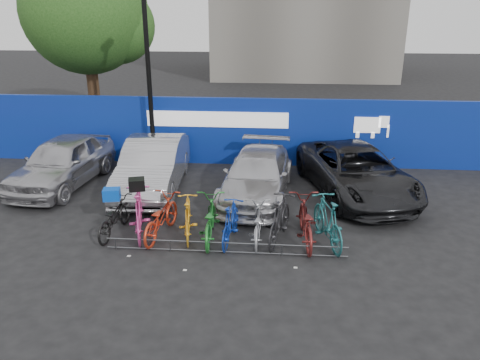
# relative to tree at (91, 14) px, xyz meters

# --- Properties ---
(ground) EXTENTS (100.00, 100.00, 0.00)m
(ground) POSITION_rel_tree_xyz_m (6.77, -10.06, -5.07)
(ground) COLOR black
(ground) RESTS_ON ground
(hoarding) EXTENTS (22.00, 0.18, 2.40)m
(hoarding) POSITION_rel_tree_xyz_m (6.78, -4.06, -3.86)
(hoarding) COLOR navy
(hoarding) RESTS_ON ground
(tree) EXTENTS (5.40, 5.20, 7.80)m
(tree) POSITION_rel_tree_xyz_m (0.00, 0.00, 0.00)
(tree) COLOR #382314
(tree) RESTS_ON ground
(lamppost) EXTENTS (0.25, 0.50, 6.11)m
(lamppost) POSITION_rel_tree_xyz_m (3.57, -4.66, -1.80)
(lamppost) COLOR black
(lamppost) RESTS_ON ground
(bike_rack) EXTENTS (5.60, 0.03, 0.30)m
(bike_rack) POSITION_rel_tree_xyz_m (6.77, -10.66, -4.91)
(bike_rack) COLOR #595B60
(bike_rack) RESTS_ON ground
(car_0) EXTENTS (2.29, 4.71, 1.55)m
(car_0) POSITION_rel_tree_xyz_m (1.16, -6.64, -4.30)
(car_0) COLOR #AEADB2
(car_0) RESTS_ON ground
(car_1) EXTENTS (1.93, 4.84, 1.57)m
(car_1) POSITION_rel_tree_xyz_m (4.11, -6.77, -4.29)
(car_1) COLOR #A0A0A4
(car_1) RESTS_ON ground
(car_2) EXTENTS (2.31, 4.77, 1.34)m
(car_2) POSITION_rel_tree_xyz_m (7.33, -7.09, -4.40)
(car_2) COLOR #B7B6BC
(car_2) RESTS_ON ground
(car_3) EXTENTS (3.65, 5.69, 1.46)m
(car_3) POSITION_rel_tree_xyz_m (10.29, -6.67, -4.34)
(car_3) COLOR black
(car_3) RESTS_ON ground
(bike_0) EXTENTS (0.81, 1.83, 0.93)m
(bike_0) POSITION_rel_tree_xyz_m (3.90, -9.88, -4.60)
(bike_0) COLOR black
(bike_0) RESTS_ON ground
(bike_1) EXTENTS (1.05, 2.09, 1.21)m
(bike_1) POSITION_rel_tree_xyz_m (4.54, -9.86, -4.47)
(bike_1) COLOR #E34498
(bike_1) RESTS_ON ground
(bike_2) EXTENTS (1.00, 2.02, 1.01)m
(bike_2) POSITION_rel_tree_xyz_m (5.09, -9.89, -4.56)
(bike_2) COLOR red
(bike_2) RESTS_ON ground
(bike_3) EXTENTS (0.75, 1.77, 1.03)m
(bike_3) POSITION_rel_tree_xyz_m (5.77, -9.89, -4.55)
(bike_3) COLOR #F7A720
(bike_3) RESTS_ON ground
(bike_4) EXTENTS (0.81, 2.02, 1.04)m
(bike_4) POSITION_rel_tree_xyz_m (6.31, -9.96, -4.55)
(bike_4) COLOR #217929
(bike_4) RESTS_ON ground
(bike_5) EXTENTS (0.69, 1.74, 1.02)m
(bike_5) POSITION_rel_tree_xyz_m (6.83, -10.06, -4.56)
(bike_5) COLOR #0F309F
(bike_5) RESTS_ON ground
(bike_6) EXTENTS (0.60, 1.71, 0.90)m
(bike_6) POSITION_rel_tree_xyz_m (7.47, -9.92, -4.62)
(bike_6) COLOR #9C9DA3
(bike_6) RESTS_ON ground
(bike_7) EXTENTS (0.99, 1.95, 1.13)m
(bike_7) POSITION_rel_tree_xyz_m (8.01, -9.88, -4.51)
(bike_7) COLOR #252527
(bike_7) RESTS_ON ground
(bike_8) EXTENTS (0.87, 2.13, 1.09)m
(bike_8) POSITION_rel_tree_xyz_m (8.62, -9.91, -4.52)
(bike_8) COLOR maroon
(bike_8) RESTS_ON ground
(bike_9) EXTENTS (1.02, 2.05, 1.18)m
(bike_9) POSITION_rel_tree_xyz_m (9.15, -9.95, -4.48)
(bike_9) COLOR #206A6D
(bike_9) RESTS_ON ground
(cargo_crate) EXTENTS (0.45, 0.37, 0.28)m
(cargo_crate) POSITION_rel_tree_xyz_m (3.90, -9.88, -3.99)
(cargo_crate) COLOR #0845C3
(cargo_crate) RESTS_ON bike_0
(cargo_topcase) EXTENTS (0.47, 0.44, 0.28)m
(cargo_topcase) POSITION_rel_tree_xyz_m (4.54, -9.86, -3.72)
(cargo_topcase) COLOR black
(cargo_topcase) RESTS_ON bike_1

